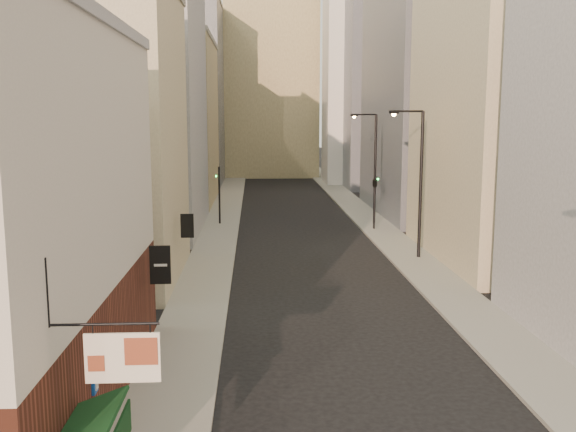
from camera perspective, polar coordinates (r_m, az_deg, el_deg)
The scene contains 15 objects.
sidewalk_left at distance 65.86m, azimuth -5.45°, elevation 0.85°, with size 3.00×140.00×0.15m, color gray.
sidewalk_right at distance 66.58m, azimuth 5.80°, elevation 0.93°, with size 3.00×140.00×0.15m, color gray.
near_building_left at distance 20.76m, azimuth -23.62°, elevation -0.79°, with size 8.30×23.04×12.30m.
left_bldg_beige at distance 37.13m, azimuth -16.09°, elevation 6.63°, with size 8.00×12.00×16.00m, color tan.
left_bldg_grey at distance 52.83m, azimuth -12.26°, elevation 9.52°, with size 8.00×16.00×20.00m, color gray.
left_bldg_tan at distance 70.66m, azimuth -9.88°, elevation 8.16°, with size 8.00×18.00×17.00m, color #928357.
left_bldg_wingrid at distance 90.59m, azimuth -8.43°, elevation 10.54°, with size 8.00×20.00×24.00m, color gray.
right_bldg_beige at distance 43.11m, azimuth 18.56°, elevation 9.45°, with size 8.00×16.00×20.00m, color tan.
right_bldg_wingrid at distance 62.28m, azimuth 11.83°, elevation 12.17°, with size 8.00×20.00×26.00m, color gray.
clock_tower at distance 102.54m, azimuth -1.55°, elevation 13.58°, with size 14.00×14.00×44.90m.
white_tower at distance 89.70m, azimuth 5.97°, elevation 14.84°, with size 8.00×8.00×41.50m.
streetlamp_mid at distance 41.77m, azimuth 11.46°, elevation 3.55°, with size 2.42×1.00×9.59m.
streetlamp_far at distance 55.00m, azimuth 7.54°, elevation 4.79°, with size 2.38×0.96×9.42m.
traffic_light_left at distance 54.68m, azimuth -6.14°, elevation 2.68°, with size 0.52×0.38×5.00m.
traffic_light_right at distance 52.25m, azimuth 7.72°, elevation 2.88°, with size 0.67×0.67×5.00m.
Camera 1 is at (-3.67, -10.16, 9.24)m, focal length 40.00 mm.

